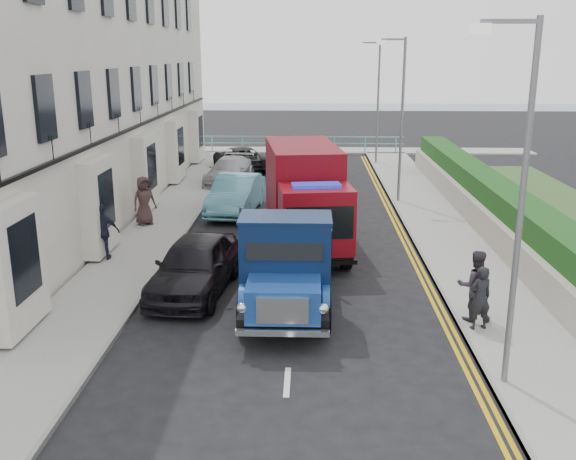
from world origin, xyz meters
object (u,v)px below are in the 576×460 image
object	(u,v)px
pedestrian_east_near	(480,298)
parked_car_front	(195,265)
lamp_mid	(399,111)
red_lorry	(305,194)
lamp_far	(376,95)
bedford_lorry	(286,271)
lamp_near	(516,189)

from	to	relation	value
pedestrian_east_near	parked_car_front	bearing A→B (deg)	-35.36
lamp_mid	red_lorry	bearing A→B (deg)	-121.04
lamp_mid	pedestrian_east_near	distance (m)	13.86
lamp_far	parked_car_front	distance (m)	22.40
bedford_lorry	pedestrian_east_near	xyz separation A→B (m)	(4.55, -0.81, -0.31)
bedford_lorry	red_lorry	world-z (taller)	red_lorry
bedford_lorry	pedestrian_east_near	world-z (taller)	bedford_lorry
lamp_mid	bedford_lorry	world-z (taller)	lamp_mid
lamp_mid	parked_car_front	bearing A→B (deg)	-121.86
bedford_lorry	parked_car_front	distance (m)	3.06
red_lorry	parked_car_front	distance (m)	5.54
lamp_far	bedford_lorry	size ratio (longest dim) A/B	1.26
red_lorry	pedestrian_east_near	size ratio (longest dim) A/B	4.33
lamp_mid	lamp_far	distance (m)	10.00
lamp_mid	lamp_far	world-z (taller)	same
red_lorry	lamp_far	bearing A→B (deg)	68.85
red_lorry	bedford_lorry	bearing A→B (deg)	-101.58
lamp_near	lamp_far	distance (m)	26.00
lamp_near	bedford_lorry	xyz separation A→B (m)	(-4.33, 3.31, -2.80)
pedestrian_east_near	bedford_lorry	bearing A→B (deg)	-26.59
lamp_mid	parked_car_front	world-z (taller)	lamp_mid
lamp_near	bedford_lorry	world-z (taller)	lamp_near
parked_car_front	pedestrian_east_near	bearing A→B (deg)	-12.62
lamp_far	lamp_mid	bearing A→B (deg)	-90.00
lamp_near	bedford_lorry	size ratio (longest dim) A/B	1.26
bedford_lorry	lamp_near	bearing A→B (deg)	-37.51
lamp_far	red_lorry	size ratio (longest dim) A/B	1.05
lamp_near	red_lorry	world-z (taller)	lamp_near
red_lorry	parked_car_front	xyz separation A→B (m)	(-2.97, -4.57, -1.02)
lamp_far	pedestrian_east_near	xyz separation A→B (m)	(0.22, -23.50, -3.11)
lamp_far	parked_car_front	bearing A→B (deg)	-108.09
lamp_near	red_lorry	xyz separation A→B (m)	(-3.92, 9.49, -2.21)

